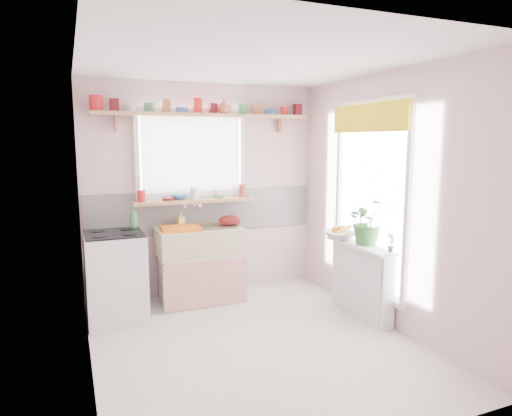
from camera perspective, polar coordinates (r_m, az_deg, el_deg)
name	(u,v)px	position (r m, az deg, el deg)	size (l,w,h in m)	color
room	(280,183)	(5.02, 3.06, 3.11)	(3.20, 3.20, 3.20)	silver
sink_unit	(200,264)	(5.31, -7.05, -6.94)	(0.95, 0.65, 1.11)	white
cooker	(116,277)	(4.92, -17.13, -8.20)	(0.58, 0.58, 0.93)	white
radiator_ledge	(361,279)	(4.97, 13.04, -8.61)	(0.22, 0.95, 0.78)	white
windowsill	(194,201)	(5.35, -7.72, 0.90)	(1.40, 0.22, 0.04)	tan
pine_shelf	(206,115)	(5.34, -6.32, 11.45)	(2.52, 0.24, 0.04)	tan
shelf_crockery	(205,109)	(5.35, -6.33, 12.25)	(2.47, 0.11, 0.12)	red
sill_crockery	(194,194)	(5.34, -7.74, 1.71)	(1.35, 0.11, 0.12)	red
dish_tray	(180,228)	(5.12, -9.43, -2.53)	(0.42, 0.32, 0.04)	orange
colander	(230,220)	(5.34, -3.32, -1.56)	(0.27, 0.27, 0.12)	#590F0F
jade_plant	(368,221)	(4.82, 13.83, -1.63)	(0.43, 0.37, 0.48)	#2F6528
fruit_bowl	(340,235)	(5.05, 10.45, -3.35)	(0.33, 0.33, 0.08)	silver
herb_pot	(391,242)	(4.56, 16.48, -4.11)	(0.10, 0.07, 0.20)	#356729
soap_bottle_sink	(181,219)	(5.31, -9.39, -1.38)	(0.08, 0.08, 0.18)	#D0C35C
sill_cup	(217,194)	(5.48, -4.93, 1.79)	(0.11, 0.11, 0.09)	beige
sill_bowl	(179,197)	(5.36, -9.54, 1.41)	(0.19, 0.19, 0.06)	#3872B6
shelf_vase	(224,106)	(5.35, -4.00, 12.60)	(0.16, 0.16, 0.17)	#B45637
cooker_bottle	(133,217)	(4.99, -15.10, -1.12)	(0.09, 0.09, 0.23)	#418246
fruit	(340,229)	(5.05, 10.49, -2.64)	(0.20, 0.14, 0.10)	orange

